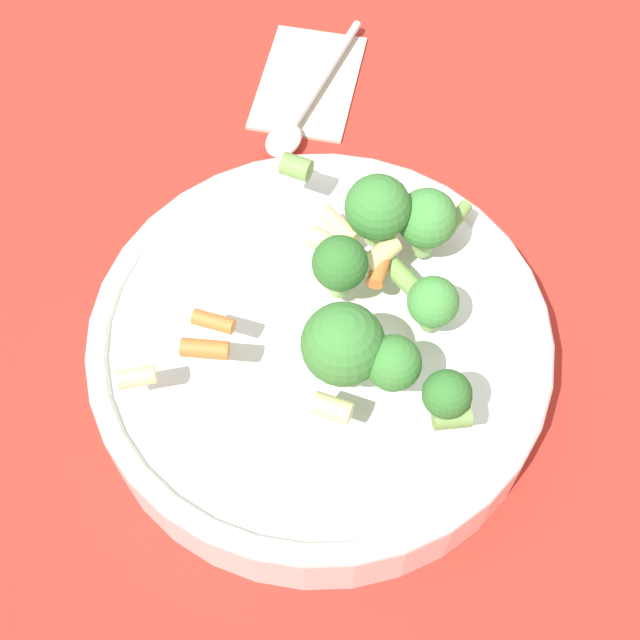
% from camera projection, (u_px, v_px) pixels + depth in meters
% --- Properties ---
extents(ground_plane, '(3.00, 3.00, 0.00)m').
position_uv_depth(ground_plane, '(320.00, 370.00, 0.59)').
color(ground_plane, '#B72D23').
extents(bowl, '(0.29, 0.29, 0.05)m').
position_uv_depth(bowl, '(320.00, 349.00, 0.57)').
color(bowl, white).
rests_on(bowl, ground_plane).
extents(pasta_salad, '(0.21, 0.24, 0.07)m').
position_uv_depth(pasta_salad, '(375.00, 287.00, 0.52)').
color(pasta_salad, '#8CB766').
rests_on(pasta_salad, bowl).
extents(napkin, '(0.14, 0.13, 0.01)m').
position_uv_depth(napkin, '(308.00, 81.00, 0.72)').
color(napkin, beige).
rests_on(napkin, ground_plane).
extents(spoon, '(0.13, 0.12, 0.01)m').
position_uv_depth(spoon, '(301.00, 113.00, 0.70)').
color(spoon, silver).
rests_on(spoon, napkin).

